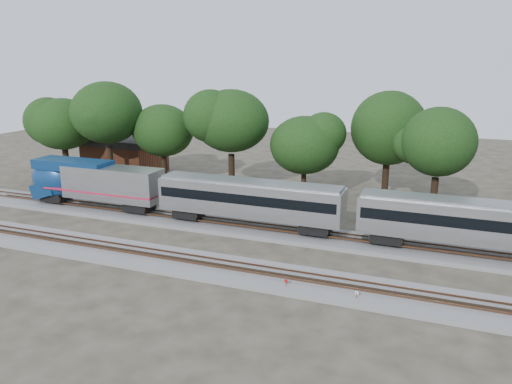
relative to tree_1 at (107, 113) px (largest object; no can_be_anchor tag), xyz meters
The scene contains 14 objects.
ground 32.66m from the tree_1, 33.15° to the right, with size 160.00×160.00×0.00m, color #383328.
track_far 29.90m from the tree_1, 22.94° to the right, with size 160.00×5.00×0.73m.
track_near 34.86m from the tree_1, 38.89° to the right, with size 160.00×5.00×0.73m.
switch_stand_red 40.51m from the tree_1, 34.87° to the right, with size 0.29×0.10×0.92m.
switch_stand_white 44.80m from the tree_1, 30.99° to the right, with size 0.28×0.14×0.91m.
switch_lever 39.61m from the tree_1, 37.00° to the right, with size 0.50×0.30×0.30m, color #512D19.
brick_building 10.43m from the tree_1, 111.29° to the left, with size 11.24×8.18×5.24m.
tree_0 8.10m from the tree_1, behind, with size 8.02×8.02×11.30m.
tree_1 is the anchor object (origin of this frame).
tree_2 7.68m from the tree_1, 21.30° to the left, with size 7.53×7.53×10.61m.
tree_3 17.17m from the tree_1, ahead, with size 9.32×9.32×13.13m.
tree_4 26.93m from the tree_1, ahead, with size 6.83×6.83×9.63m.
tree_5 36.43m from the tree_1, 10.09° to the left, with size 8.79×8.79×12.40m.
tree_6 41.74m from the tree_1, ahead, with size 8.47×8.47×11.94m.
Camera 1 is at (16.43, -37.92, 16.64)m, focal length 35.00 mm.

